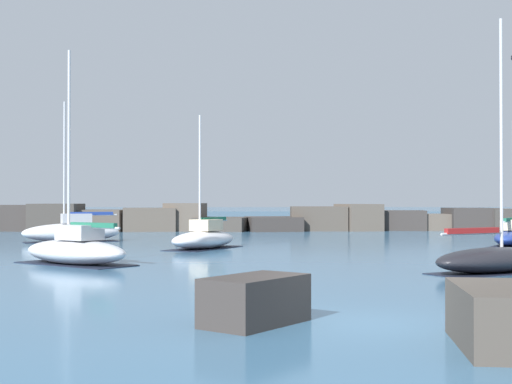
% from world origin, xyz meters
% --- Properties ---
extents(ground_plane, '(600.00, 600.00, 0.00)m').
position_xyz_m(ground_plane, '(0.00, 0.00, 0.00)').
color(ground_plane, '#3D6B8E').
extents(open_sea_beyond, '(400.00, 116.00, 0.01)m').
position_xyz_m(open_sea_beyond, '(0.00, 109.55, 0.00)').
color(open_sea_beyond, '#2D5B7F').
rests_on(open_sea_beyond, ground).
extents(breakwater_jetty, '(61.30, 6.65, 2.50)m').
position_xyz_m(breakwater_jetty, '(0.68, 49.31, 1.00)').
color(breakwater_jetty, '#4C443D').
rests_on(breakwater_jetty, ground).
extents(foreground_rocks, '(10.23, 5.85, 1.13)m').
position_xyz_m(foreground_rocks, '(2.60, -1.60, 0.54)').
color(foreground_rocks, '#383330').
rests_on(foreground_rocks, ground).
extents(sailboat_moored_1, '(4.42, 5.53, 7.64)m').
position_xyz_m(sailboat_moored_1, '(13.97, 26.77, 0.59)').
color(sailboat_moored_1, navy).
rests_on(sailboat_moored_1, ground).
extents(sailboat_moored_2, '(4.68, 6.09, 7.54)m').
position_xyz_m(sailboat_moored_2, '(-4.50, 24.84, 0.60)').
color(sailboat_moored_2, silver).
rests_on(sailboat_moored_2, ground).
extents(sailboat_moored_3, '(5.91, 4.42, 9.65)m').
position_xyz_m(sailboat_moored_3, '(6.99, 10.89, 0.53)').
color(sailboat_moored_3, black).
rests_on(sailboat_moored_3, ground).
extents(sailboat_moored_4, '(5.99, 5.43, 9.23)m').
position_xyz_m(sailboat_moored_4, '(-9.55, 15.01, 0.63)').
color(sailboat_moored_4, silver).
rests_on(sailboat_moored_4, ground).
extents(sailboat_moored_5, '(6.57, 4.10, 9.25)m').
position_xyz_m(sailboat_moored_5, '(-13.49, 31.69, 0.72)').
color(sailboat_moored_5, silver).
rests_on(sailboat_moored_5, ground).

